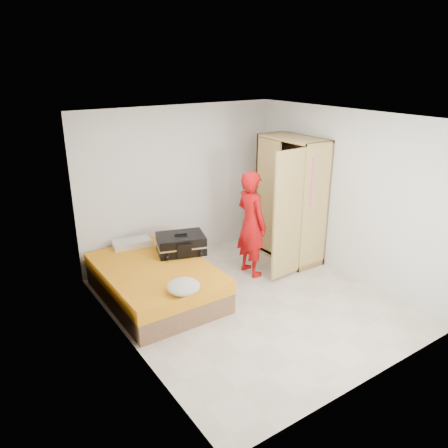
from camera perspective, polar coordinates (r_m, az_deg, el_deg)
room at (r=5.81m, az=3.83°, el=0.92°), size 4.00×4.02×2.60m
bed at (r=6.44m, az=-8.89°, el=-7.44°), size 1.42×2.02×0.50m
wardrobe at (r=7.42m, az=8.63°, el=2.66°), size 1.17×1.22×2.10m
person at (r=6.86m, az=3.58°, el=0.04°), size 0.41×0.62×1.70m
suitcase at (r=6.67m, az=-5.64°, el=-2.58°), size 0.85×0.72×0.31m
round_cushion at (r=5.57m, az=-5.31°, el=-8.12°), size 0.42×0.42×0.16m
pillow at (r=7.03m, az=-11.96°, el=-2.47°), size 0.62×0.39×0.11m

